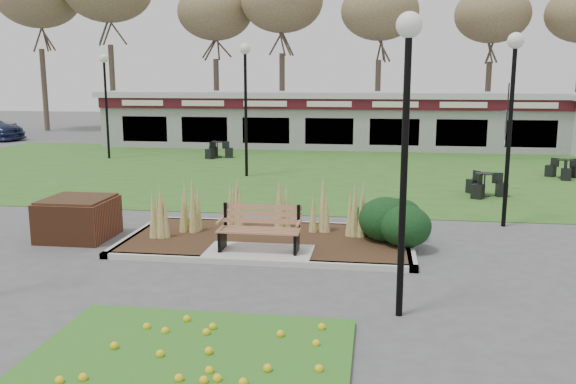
# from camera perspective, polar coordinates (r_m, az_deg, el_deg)

# --- Properties ---
(ground) EXTENTS (100.00, 100.00, 0.00)m
(ground) POSITION_cam_1_polar(r_m,az_deg,el_deg) (12.56, -2.83, -6.25)
(ground) COLOR #515154
(ground) RESTS_ON ground
(lawn) EXTENTS (34.00, 16.00, 0.02)m
(lawn) POSITION_cam_1_polar(r_m,az_deg,el_deg) (24.18, 2.63, 2.02)
(lawn) COLOR #316520
(lawn) RESTS_ON ground
(flower_bed) EXTENTS (4.20, 3.00, 0.16)m
(flower_bed) POSITION_cam_1_polar(r_m,az_deg,el_deg) (8.37, -9.10, -14.87)
(flower_bed) COLOR #2D7722
(flower_bed) RESTS_ON ground
(planting_bed) EXTENTS (6.75, 3.40, 1.27)m
(planting_bed) POSITION_cam_1_polar(r_m,az_deg,el_deg) (13.59, 3.54, -3.35)
(planting_bed) COLOR #332114
(planting_bed) RESTS_ON ground
(park_bench) EXTENTS (1.70, 0.66, 0.93)m
(park_bench) POSITION_cam_1_polar(r_m,az_deg,el_deg) (12.64, -2.64, -3.38)
(park_bench) COLOR #8B5C3E
(park_bench) RESTS_ON ground
(brick_planter) EXTENTS (1.50, 1.50, 0.95)m
(brick_planter) POSITION_cam_1_polar(r_m,az_deg,el_deg) (14.80, -19.05, -2.32)
(brick_planter) COLOR brown
(brick_planter) RESTS_ON ground
(food_pavilion) EXTENTS (24.60, 3.40, 2.90)m
(food_pavilion) POSITION_cam_1_polar(r_m,az_deg,el_deg) (31.91, 4.08, 6.77)
(food_pavilion) COLOR gray
(food_pavilion) RESTS_ON ground
(tree_backdrop) EXTENTS (47.24, 5.24, 10.36)m
(tree_backdrop) POSITION_cam_1_polar(r_m,az_deg,el_deg) (40.13, 5.11, 17.41)
(tree_backdrop) COLOR #47382B
(tree_backdrop) RESTS_ON ground
(lamp_post_near_right) EXTENTS (0.38, 0.38, 4.59)m
(lamp_post_near_right) POSITION_cam_1_polar(r_m,az_deg,el_deg) (9.16, 11.03, 8.51)
(lamp_post_near_right) COLOR black
(lamp_post_near_right) RESTS_ON ground
(lamp_post_mid_left) EXTENTS (0.40, 0.40, 4.86)m
(lamp_post_mid_left) POSITION_cam_1_polar(r_m,az_deg,el_deg) (22.53, -4.01, 10.39)
(lamp_post_mid_left) COLOR black
(lamp_post_mid_left) RESTS_ON ground
(lamp_post_mid_right) EXTENTS (0.39, 0.39, 4.70)m
(lamp_post_mid_right) POSITION_cam_1_polar(r_m,az_deg,el_deg) (15.71, 20.27, 9.20)
(lamp_post_mid_right) COLOR black
(lamp_post_mid_right) RESTS_ON ground
(lamp_post_far_left) EXTENTS (0.39, 0.39, 4.66)m
(lamp_post_far_left) POSITION_cam_1_polar(r_m,az_deg,el_deg) (28.67, -16.74, 9.74)
(lamp_post_far_left) COLOR black
(lamp_post_far_left) RESTS_ON ground
(bistro_set_b) EXTENTS (1.25, 1.36, 0.73)m
(bistro_set_b) POSITION_cam_1_polar(r_m,az_deg,el_deg) (28.15, -6.61, 3.72)
(bistro_set_b) COLOR black
(bistro_set_b) RESTS_ON ground
(bistro_set_c) EXTENTS (1.28, 1.21, 0.69)m
(bistro_set_c) POSITION_cam_1_polar(r_m,az_deg,el_deg) (24.42, 24.43, 1.72)
(bistro_set_c) COLOR black
(bistro_set_c) RESTS_ON ground
(bistro_set_d) EXTENTS (1.18, 1.36, 0.72)m
(bistro_set_d) POSITION_cam_1_polar(r_m,az_deg,el_deg) (19.86, 17.87, 0.33)
(bistro_set_d) COLOR black
(bistro_set_d) RESTS_ON ground
(patio_umbrella) EXTENTS (2.37, 2.39, 2.29)m
(patio_umbrella) POSITION_cam_1_polar(r_m,az_deg,el_deg) (28.66, 19.74, 5.68)
(patio_umbrella) COLOR black
(patio_umbrella) RESTS_ON ground
(car_black) EXTENTS (4.09, 2.21, 1.28)m
(car_black) POSITION_cam_1_polar(r_m,az_deg,el_deg) (35.30, -8.83, 5.69)
(car_black) COLOR black
(car_black) RESTS_ON ground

